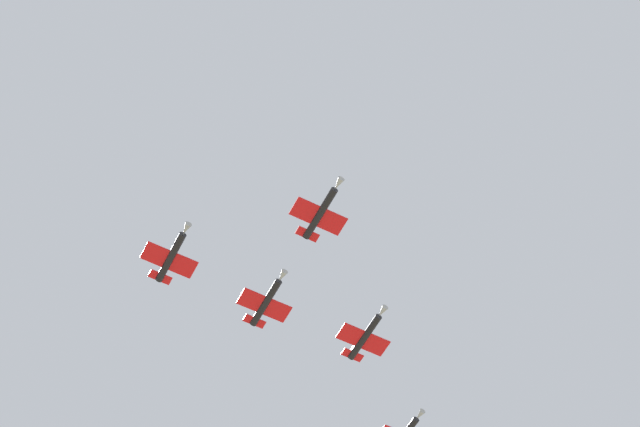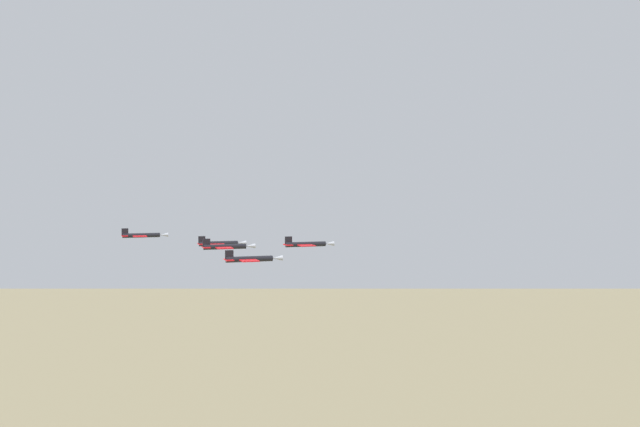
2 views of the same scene
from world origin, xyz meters
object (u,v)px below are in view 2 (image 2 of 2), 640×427
at_px(jet_lead, 307,244).
at_px(jet_starboard_outer, 142,235).
at_px(jet_port_outer, 226,247).
at_px(jet_port_inner, 219,243).
at_px(jet_starboard_inner, 251,259).

xyz_separation_m(jet_lead, jet_starboard_outer, (0.94, 46.92, 0.43)).
distance_m(jet_lead, jet_starboard_outer, 46.93).
distance_m(jet_lead, jet_port_outer, 18.25).
xyz_separation_m(jet_port_inner, jet_starboard_inner, (-23.93, -22.99, -0.35)).
bearing_deg(jet_lead, jet_starboard_inner, -45.00).
xyz_separation_m(jet_port_inner, jet_starboard_outer, (0.47, 23.46, 1.15)).
bearing_deg(jet_lead, jet_starboard_outer, -135.00).
distance_m(jet_port_inner, jet_starboard_outer, 23.49).
height_order(jet_port_inner, jet_starboard_inner, jet_port_inner).
distance_m(jet_lead, jet_port_inner, 23.48).
height_order(jet_port_inner, jet_starboard_outer, jet_starboard_outer).
xyz_separation_m(jet_starboard_inner, jet_starboard_outer, (24.40, 46.45, 1.50)).
bearing_deg(jet_lead, jet_port_inner, -135.00).
height_order(jet_starboard_inner, jet_port_outer, jet_port_outer).
bearing_deg(jet_starboard_inner, jet_port_outer, -174.29).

